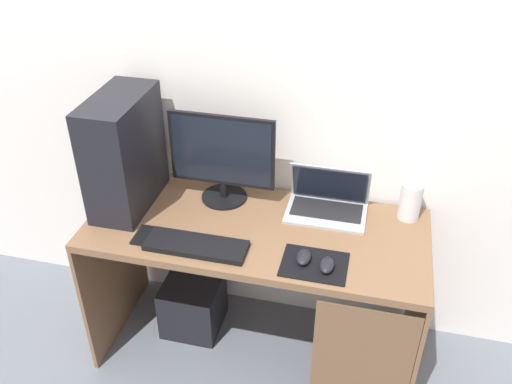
{
  "coord_description": "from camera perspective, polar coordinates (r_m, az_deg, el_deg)",
  "views": [
    {
      "loc": [
        0.45,
        -1.83,
        2.2
      ],
      "look_at": [
        0.0,
        0.0,
        0.94
      ],
      "focal_mm": 38.57,
      "sensor_mm": 36.0,
      "label": 1
    }
  ],
  "objects": [
    {
      "name": "laptop",
      "position": [
        2.46,
        7.41,
        -1.09
      ],
      "size": [
        0.35,
        0.23,
        0.22
      ],
      "color": "#9EA3A8",
      "rests_on": "desk"
    },
    {
      "name": "ground_plane",
      "position": [
        2.9,
        0.0,
        -15.77
      ],
      "size": [
        8.0,
        8.0,
        0.0
      ],
      "primitive_type": "plane",
      "color": "slate"
    },
    {
      "name": "mousepad",
      "position": [
        2.19,
        6.07,
        -7.47
      ],
      "size": [
        0.26,
        0.2,
        0.0
      ],
      "primitive_type": "cube",
      "color": "black",
      "rests_on": "desk"
    },
    {
      "name": "wall_back",
      "position": [
        2.4,
        2.09,
        11.68
      ],
      "size": [
        4.0,
        0.05,
        2.6
      ],
      "color": "silver",
      "rests_on": "ground_plane"
    },
    {
      "name": "speaker",
      "position": [
        2.47,
        15.72,
        -0.89
      ],
      "size": [
        0.09,
        0.09,
        0.17
      ],
      "primitive_type": "cylinder",
      "color": "silver",
      "rests_on": "desk"
    },
    {
      "name": "mouse_left",
      "position": [
        2.19,
        4.97,
        -6.75
      ],
      "size": [
        0.06,
        0.1,
        0.03
      ],
      "primitive_type": "ellipsoid",
      "color": "black",
      "rests_on": "mousepad"
    },
    {
      "name": "keyboard",
      "position": [
        2.26,
        -6.22,
        -5.54
      ],
      "size": [
        0.42,
        0.14,
        0.02
      ],
      "primitive_type": "cube",
      "color": "black",
      "rests_on": "desk"
    },
    {
      "name": "monitor",
      "position": [
        2.43,
        -3.52,
        3.5
      ],
      "size": [
        0.48,
        0.21,
        0.43
      ],
      "color": "black",
      "rests_on": "desk"
    },
    {
      "name": "subwoofer",
      "position": [
        2.92,
        -6.54,
        -11.5
      ],
      "size": [
        0.28,
        0.28,
        0.28
      ],
      "primitive_type": "cube",
      "color": "black",
      "rests_on": "ground_plane"
    },
    {
      "name": "mouse_right",
      "position": [
        2.16,
        7.36,
        -7.52
      ],
      "size": [
        0.06,
        0.1,
        0.03
      ],
      "primitive_type": "ellipsoid",
      "color": "black",
      "rests_on": "mousepad"
    },
    {
      "name": "desk",
      "position": [
        2.45,
        0.37,
        -6.73
      ],
      "size": [
        1.47,
        0.62,
        0.76
      ],
      "color": "brown",
      "rests_on": "ground_plane"
    },
    {
      "name": "pc_tower",
      "position": [
        2.46,
        -13.54,
        4.03
      ],
      "size": [
        0.21,
        0.43,
        0.52
      ],
      "primitive_type": "cube",
      "color": "black",
      "rests_on": "desk"
    },
    {
      "name": "cell_phone",
      "position": [
        2.36,
        -11.57,
        -4.42
      ],
      "size": [
        0.07,
        0.13,
        0.01
      ],
      "primitive_type": "cube",
      "color": "black",
      "rests_on": "desk"
    }
  ]
}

